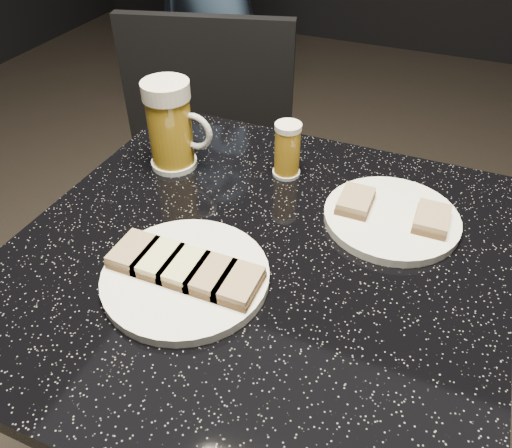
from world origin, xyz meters
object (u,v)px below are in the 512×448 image
at_px(plate_small, 391,218).
at_px(chair, 202,184).
at_px(beer_mug, 171,126).
at_px(beer_tumbler, 287,150).
at_px(plate_large, 186,276).
at_px(table, 256,351).

relative_size(plate_small, chair, 0.24).
relative_size(beer_mug, chair, 0.18).
bearing_deg(plate_small, beer_tumbler, 162.41).
relative_size(plate_large, chair, 0.26).
bearing_deg(table, beer_mug, 145.17).
xyz_separation_m(plate_large, chair, (-0.26, 0.52, -0.25)).
distance_m(beer_mug, beer_tumbler, 0.20).
height_order(beer_mug, chair, beer_mug).
xyz_separation_m(beer_tumbler, chair, (-0.30, 0.22, -0.30)).
height_order(plate_large, beer_tumbler, beer_tumbler).
bearing_deg(plate_large, beer_mug, 122.56).
relative_size(table, chair, 0.85).
distance_m(plate_large, table, 0.27).
bearing_deg(table, plate_small, 40.29).
height_order(beer_tumbler, chair, chair).
height_order(plate_large, chair, chair).
bearing_deg(beer_mug, chair, 111.26).
relative_size(beer_mug, beer_tumbler, 1.61).
height_order(plate_large, table, plate_large).
distance_m(plate_large, chair, 0.64).
bearing_deg(plate_small, beer_mug, 178.20).
bearing_deg(plate_large, beer_tumbler, 82.78).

